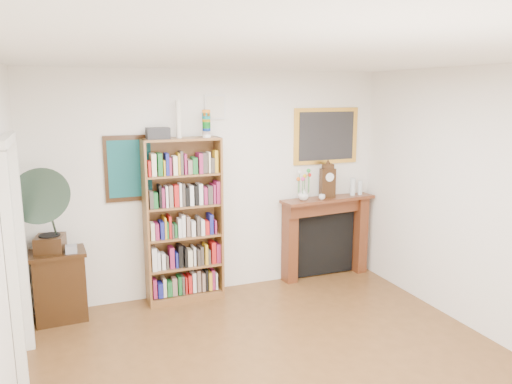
% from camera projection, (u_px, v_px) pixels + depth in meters
% --- Properties ---
extents(room, '(4.51, 5.01, 2.81)m').
position_uv_depth(room, '(306.00, 235.00, 3.99)').
color(room, brown).
rests_on(room, ground).
extents(door_casing, '(0.08, 1.02, 2.17)m').
position_uv_depth(door_casing, '(16.00, 240.00, 4.33)').
color(door_casing, white).
rests_on(door_casing, left_wall).
extents(teal_poster, '(0.58, 0.04, 0.78)m').
position_uv_depth(teal_poster, '(130.00, 169.00, 5.84)').
color(teal_poster, black).
rests_on(teal_poster, back_wall).
extents(small_picture, '(0.26, 0.04, 0.30)m').
position_uv_depth(small_picture, '(215.00, 107.00, 6.07)').
color(small_picture, white).
rests_on(small_picture, back_wall).
extents(gilt_painting, '(0.95, 0.04, 0.75)m').
position_uv_depth(gilt_painting, '(326.00, 136.00, 6.70)').
color(gilt_painting, gold).
rests_on(gilt_painting, back_wall).
extents(bookshelf, '(0.92, 0.33, 2.30)m').
position_uv_depth(bookshelf, '(183.00, 211.00, 6.00)').
color(bookshelf, brown).
rests_on(bookshelf, floor).
extents(side_cabinet, '(0.61, 0.45, 0.80)m').
position_uv_depth(side_cabinet, '(60.00, 286.00, 5.58)').
color(side_cabinet, black).
rests_on(side_cabinet, floor).
extents(fireplace, '(1.36, 0.44, 1.13)m').
position_uv_depth(fireplace, '(325.00, 230.00, 6.88)').
color(fireplace, '#4D2312').
rests_on(fireplace, floor).
extents(gramophone, '(0.72, 0.84, 0.97)m').
position_uv_depth(gramophone, '(46.00, 206.00, 5.23)').
color(gramophone, black).
rests_on(gramophone, side_cabinet).
extents(cd_stack, '(0.12, 0.12, 0.08)m').
position_uv_depth(cd_stack, '(71.00, 249.00, 5.45)').
color(cd_stack, '#B9B8C5').
rests_on(cd_stack, side_cabinet).
extents(mantel_clock, '(0.21, 0.13, 0.46)m').
position_uv_depth(mantel_clock, '(328.00, 181.00, 6.70)').
color(mantel_clock, black).
rests_on(mantel_clock, fireplace).
extents(flower_vase, '(0.19, 0.19, 0.15)m').
position_uv_depth(flower_vase, '(304.00, 194.00, 6.56)').
color(flower_vase, silver).
rests_on(flower_vase, fireplace).
extents(teacup, '(0.09, 0.09, 0.07)m').
position_uv_depth(teacup, '(322.00, 197.00, 6.60)').
color(teacup, silver).
rests_on(teacup, fireplace).
extents(bottle_left, '(0.07, 0.07, 0.24)m').
position_uv_depth(bottle_left, '(353.00, 187.00, 6.87)').
color(bottle_left, silver).
rests_on(bottle_left, fireplace).
extents(bottle_right, '(0.06, 0.06, 0.20)m').
position_uv_depth(bottle_right, '(360.00, 188.00, 6.91)').
color(bottle_right, silver).
rests_on(bottle_right, fireplace).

